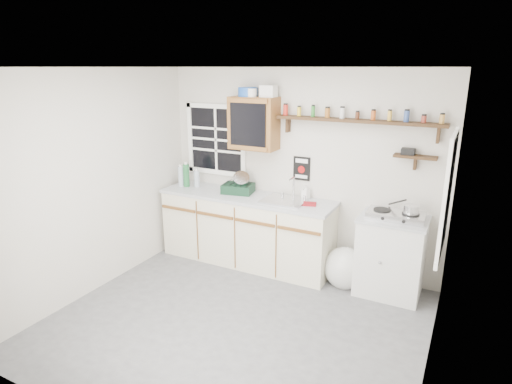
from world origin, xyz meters
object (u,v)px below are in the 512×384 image
upper_cabinet (254,123)px  dish_rack (239,186)px  right_cabinet (390,256)px  hotplate (396,215)px  main_cabinet (246,229)px  spice_shelf (356,120)px

upper_cabinet → dish_rack: upper_cabinet is taller
dish_rack → right_cabinet: bearing=-11.9°
right_cabinet → hotplate: size_ratio=1.49×
dish_rack → hotplate: bearing=-12.5°
main_cabinet → upper_cabinet: 1.37m
main_cabinet → right_cabinet: main_cabinet is taller
spice_shelf → main_cabinet: bearing=-170.7°
spice_shelf → hotplate: size_ratio=3.12×
right_cabinet → dish_rack: 2.05m
upper_cabinet → hotplate: size_ratio=1.06×
main_cabinet → dish_rack: dish_rack is taller
spice_shelf → hotplate: 1.14m
main_cabinet → upper_cabinet: upper_cabinet is taller
hotplate → dish_rack: bearing=176.8°
dish_rack → main_cabinet: bearing=-34.5°
upper_cabinet → spice_shelf: 1.27m
upper_cabinet → dish_rack: (-0.17, -0.08, -0.81)m
main_cabinet → dish_rack: bearing=156.4°
right_cabinet → spice_shelf: bearing=160.6°
upper_cabinet → hotplate: 2.02m
main_cabinet → right_cabinet: (1.83, 0.03, -0.01)m
main_cabinet → spice_shelf: size_ratio=1.21×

